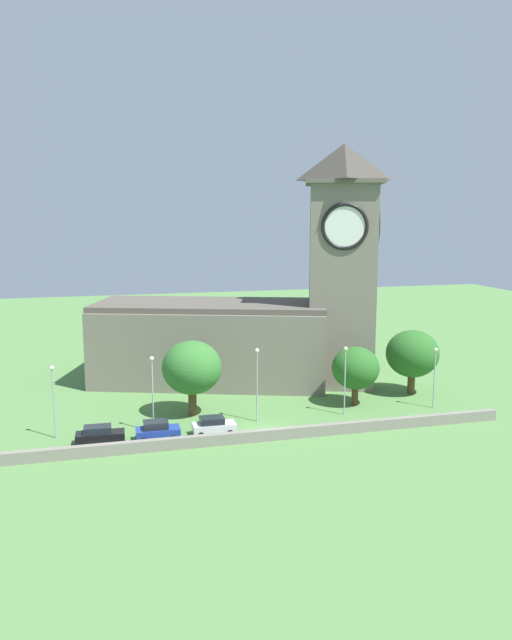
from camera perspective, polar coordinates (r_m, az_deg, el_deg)
The scene contains 14 objects.
ground_plane at distance 77.62m, azimuth -2.09°, elevation -6.57°, with size 200.00×200.00×0.00m, color #517F42.
church at distance 80.51m, azimuth -0.10°, elevation 0.37°, with size 37.77×22.16×30.17m.
quay_barrier at distance 61.59m, azimuth 1.45°, elevation -10.39°, with size 49.36×0.70×1.10m, color gray.
car_black at distance 62.38m, azimuth -14.06°, elevation -10.09°, with size 4.64×2.28×1.74m.
car_blue at distance 62.13m, azimuth -8.97°, elevation -9.92°, with size 4.22×2.33×1.92m.
car_white at distance 63.02m, azimuth -3.90°, elevation -9.58°, with size 4.28×2.23×1.83m.
streetlamp_west_end at distance 63.90m, azimuth -17.99°, elevation -6.10°, with size 0.44×0.44×7.26m.
streetlamp_west_mid at distance 63.32m, azimuth -9.42°, elevation -5.63°, with size 0.44×0.44×7.76m.
streetlamp_central at distance 65.55m, azimuth 0.09°, elevation -4.92°, with size 0.44×0.44×7.88m.
streetlamp_east_mid at distance 68.46m, azimuth 8.12°, elevation -4.53°, with size 0.44×0.44×7.58m.
streetlamp_east_end at distance 73.06m, azimuth 15.98°, elevation -4.21°, with size 0.44×0.44×6.93m.
tree_riverside_west at distance 67.90m, azimuth -5.86°, elevation -4.36°, with size 6.44×6.44×8.23m.
tree_churchyard at distance 78.07m, azimuth 14.05°, elevation -3.01°, with size 6.36×6.36×7.85m.
tree_riverside_east at distance 72.42m, azimuth 9.06°, elevation -4.34°, with size 5.41×5.41×6.77m.
Camera 1 is at (-16.09, -57.81, 21.55)m, focal length 35.14 mm.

